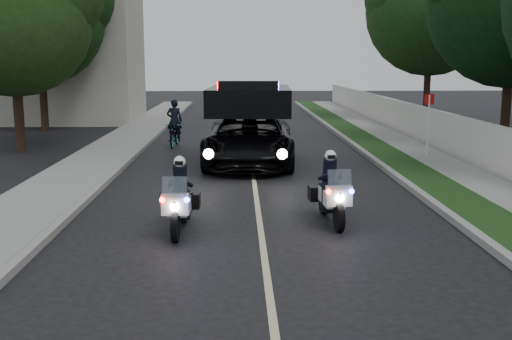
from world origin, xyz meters
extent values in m
plane|color=black|center=(0.00, 0.00, 0.00)|extent=(120.00, 120.00, 0.00)
cube|color=gray|center=(4.10, 10.00, 0.07)|extent=(0.20, 60.00, 0.15)
cube|color=#193814|center=(4.80, 10.00, 0.08)|extent=(1.20, 60.00, 0.16)
cube|color=gray|center=(6.10, 10.00, 0.08)|extent=(1.40, 60.00, 0.16)
cube|color=beige|center=(7.10, 10.00, 0.75)|extent=(0.22, 60.00, 1.50)
cube|color=gray|center=(-4.10, 10.00, 0.07)|extent=(0.20, 60.00, 0.15)
cube|color=gray|center=(-5.20, 10.00, 0.08)|extent=(2.00, 60.00, 0.16)
cube|color=#A8A396|center=(-10.00, 26.00, 3.50)|extent=(8.00, 6.00, 7.00)
cube|color=#BFB78C|center=(0.00, 10.00, 0.00)|extent=(0.12, 50.00, 0.01)
imported|color=black|center=(-0.08, 11.34, 0.00)|extent=(3.08, 6.17, 2.94)
imported|color=black|center=(-2.94, 15.61, 0.00)|extent=(0.72, 1.80, 0.92)
imported|color=black|center=(-2.94, 15.61, 0.00)|extent=(0.61, 0.43, 1.66)
camera|label=1|loc=(-0.45, -8.68, 3.38)|focal=43.42mm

